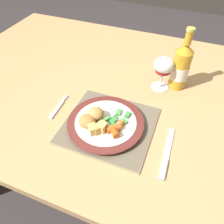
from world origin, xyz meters
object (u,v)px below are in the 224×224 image
object	(u,v)px
dining_table	(117,98)
dinner_plate	(106,123)
bottle	(181,67)
fork	(58,108)
table_knife	(166,156)
wine_glass	(164,67)

from	to	relation	value
dining_table	dinner_plate	xyz separation A→B (m)	(0.04, -0.23, 0.09)
bottle	dinner_plate	bearing A→B (deg)	-120.93
dining_table	dinner_plate	size ratio (longest dim) A/B	6.01
fork	bottle	size ratio (longest dim) A/B	0.53
table_knife	bottle	xyz separation A→B (m)	(-0.03, 0.36, 0.09)
dinner_plate	wine_glass	distance (m)	0.32
fork	table_knife	xyz separation A→B (m)	(0.42, -0.06, 0.00)
dining_table	table_knife	size ratio (longest dim) A/B	7.84
bottle	table_knife	bearing A→B (deg)	-84.98
table_knife	bottle	size ratio (longest dim) A/B	0.81
dining_table	bottle	bearing A→B (deg)	21.39
wine_glass	bottle	distance (m)	0.07
dinner_plate	fork	size ratio (longest dim) A/B	1.98
dining_table	bottle	distance (m)	0.30
dinner_plate	table_knife	distance (m)	0.23
table_knife	fork	bearing A→B (deg)	171.48
dining_table	wine_glass	bearing A→B (deg)	18.44
dining_table	table_knife	bearing A→B (deg)	-45.90
dinner_plate	wine_glass	bearing A→B (deg)	65.65
dinner_plate	table_knife	xyz separation A→B (m)	(0.22, -0.05, -0.01)
dinner_plate	bottle	xyz separation A→B (m)	(0.19, 0.32, 0.08)
dinner_plate	wine_glass	size ratio (longest dim) A/B	1.87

